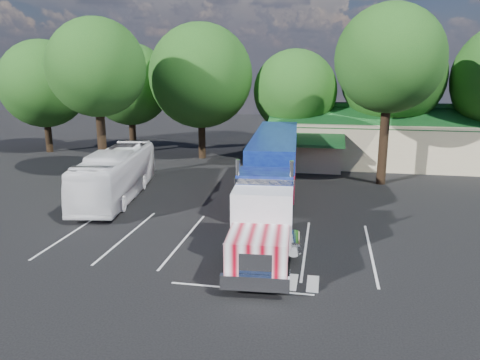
% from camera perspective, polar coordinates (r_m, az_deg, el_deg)
% --- Properties ---
extents(ground, '(120.00, 120.00, 0.00)m').
position_cam_1_polar(ground, '(30.64, -3.48, -3.30)').
color(ground, black).
rests_on(ground, ground).
extents(event_hall, '(24.20, 14.12, 5.55)m').
position_cam_1_polar(event_hall, '(47.15, 18.52, 4.78)').
color(event_hall, '#BFB78E').
rests_on(event_hall, ground).
extents(tree_row_a, '(9.00, 9.00, 11.68)m').
position_cam_1_polar(tree_row_a, '(53.60, -22.84, 10.75)').
color(tree_row_a, black).
rests_on(tree_row_a, ground).
extents(tree_row_b, '(8.40, 8.40, 11.35)m').
position_cam_1_polar(tree_row_b, '(50.47, -13.26, 11.29)').
color(tree_row_b, black).
rests_on(tree_row_b, ground).
extents(tree_row_c, '(10.00, 10.00, 13.05)m').
position_cam_1_polar(tree_row_c, '(46.26, -4.81, 12.53)').
color(tree_row_c, black).
rests_on(tree_row_c, ground).
extents(tree_row_d, '(8.00, 8.00, 10.60)m').
position_cam_1_polar(tree_row_d, '(46.08, 6.72, 10.67)').
color(tree_row_d, black).
rests_on(tree_row_d, ground).
extents(tree_row_e, '(9.60, 9.60, 12.90)m').
position_cam_1_polar(tree_row_e, '(46.77, 18.13, 11.99)').
color(tree_row_e, black).
rests_on(tree_row_e, ground).
extents(tree_near_left, '(7.60, 7.60, 12.65)m').
position_cam_1_polar(tree_near_left, '(38.70, -17.07, 12.92)').
color(tree_near_left, black).
rests_on(tree_near_left, ground).
extents(tree_near_right, '(8.00, 8.00, 13.50)m').
position_cam_1_polar(tree_near_right, '(37.15, 17.77, 13.87)').
color(tree_near_right, black).
rests_on(tree_near_right, ground).
extents(semi_truck, '(4.41, 22.55, 4.70)m').
position_cam_1_polar(semi_truck, '(29.60, 4.02, 1.40)').
color(semi_truck, black).
rests_on(semi_truck, ground).
extents(woman, '(0.59, 0.77, 1.89)m').
position_cam_1_polar(woman, '(23.95, 3.51, -5.86)').
color(woman, black).
rests_on(woman, ground).
extents(bicycle, '(0.89, 2.02, 1.03)m').
position_cam_1_polar(bicycle, '(36.96, 1.91, 0.51)').
color(bicycle, black).
rests_on(bicycle, ground).
extents(tour_bus, '(4.64, 12.36, 3.36)m').
position_cam_1_polar(tour_bus, '(33.39, -14.87, 0.67)').
color(tour_bus, white).
rests_on(tour_bus, ground).
extents(silver_sedan, '(4.16, 2.30, 1.30)m').
position_cam_1_polar(silver_sedan, '(43.47, 16.75, 2.11)').
color(silver_sedan, '#A4A6AB').
rests_on(silver_sedan, ground).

